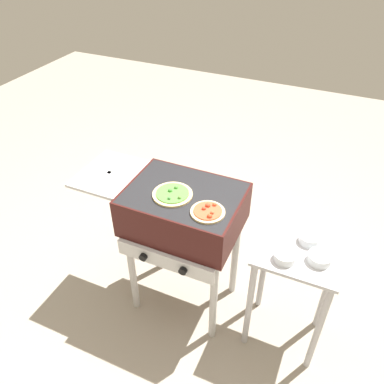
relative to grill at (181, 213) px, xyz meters
The scene contains 8 objects.
ground_plane 0.76m from the grill, 17.39° to the left, with size 8.00×8.00×0.00m, color gray.
grill is the anchor object (origin of this frame).
pizza_veggie 0.16m from the grill, 126.65° to the right, with size 0.22×0.22×0.03m.
pizza_pepperoni 0.27m from the grill, 26.65° to the right, with size 0.18×0.18×0.04m.
prep_table 0.72m from the grill, ahead, with size 0.44×0.36×0.72m.
topping_bowl_near 0.78m from the grill, ahead, with size 0.12×0.12×0.04m.
topping_bowl_far 0.62m from the grill, ahead, with size 0.11×0.11×0.04m.
topping_bowl_middle 0.71m from the grill, ahead, with size 0.11×0.11×0.04m.
Camera 1 is at (0.72, -1.51, 2.18)m, focal length 36.31 mm.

